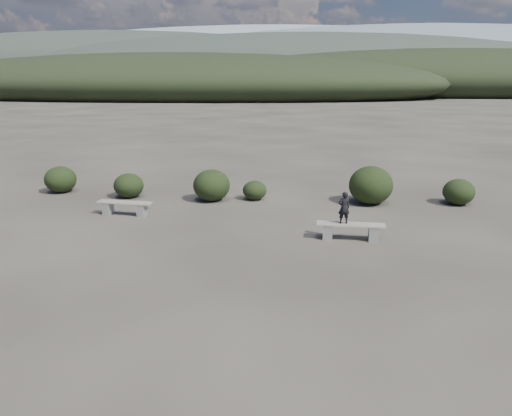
{
  "coord_description": "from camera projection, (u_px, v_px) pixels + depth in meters",
  "views": [
    {
      "loc": [
        1.47,
        -10.04,
        4.79
      ],
      "look_at": [
        0.3,
        3.5,
        1.1
      ],
      "focal_mm": 35.0,
      "sensor_mm": 36.0,
      "label": 1
    }
  ],
  "objects": [
    {
      "name": "shrub_b",
      "position": [
        212.0,
        185.0,
        19.18
      ],
      "size": [
        1.42,
        1.42,
        1.22
      ],
      "primitive_type": "ellipsoid",
      "color": "black",
      "rests_on": "ground"
    },
    {
      "name": "shrub_f",
      "position": [
        60.0,
        179.0,
        20.57
      ],
      "size": [
        1.28,
        1.28,
        1.08
      ],
      "primitive_type": "ellipsoid",
      "color": "black",
      "rests_on": "ground"
    },
    {
      "name": "shrub_d",
      "position": [
        371.0,
        185.0,
        18.7
      ],
      "size": [
        1.64,
        1.64,
        1.44
      ],
      "primitive_type": "ellipsoid",
      "color": "black",
      "rests_on": "ground"
    },
    {
      "name": "bench_right",
      "position": [
        351.0,
        230.0,
        14.72
      ],
      "size": [
        2.02,
        0.53,
        0.5
      ],
      "rotation": [
        0.0,
        0.0,
        -0.06
      ],
      "color": "gray",
      "rests_on": "ground"
    },
    {
      "name": "shrub_c",
      "position": [
        255.0,
        190.0,
        19.4
      ],
      "size": [
        0.94,
        0.94,
        0.75
      ],
      "primitive_type": "ellipsoid",
      "color": "black",
      "rests_on": "ground"
    },
    {
      "name": "bench_left",
      "position": [
        125.0,
        207.0,
        17.29
      ],
      "size": [
        1.96,
        0.62,
        0.48
      ],
      "rotation": [
        0.0,
        0.0,
        -0.12
      ],
      "color": "gray",
      "rests_on": "ground"
    },
    {
      "name": "shrub_e",
      "position": [
        459.0,
        192.0,
        18.66
      ],
      "size": [
        1.16,
        1.16,
        0.97
      ],
      "primitive_type": "ellipsoid",
      "color": "black",
      "rests_on": "ground"
    },
    {
      "name": "shrub_a",
      "position": [
        129.0,
        185.0,
        19.74
      ],
      "size": [
        1.18,
        1.18,
        0.96
      ],
      "primitive_type": "ellipsoid",
      "color": "black",
      "rests_on": "ground"
    },
    {
      "name": "seated_person",
      "position": [
        344.0,
        208.0,
        14.57
      ],
      "size": [
        0.39,
        0.3,
        0.96
      ],
      "primitive_type": "imported",
      "rotation": [
        0.0,
        0.0,
        3.36
      ],
      "color": "black",
      "rests_on": "bench_right"
    },
    {
      "name": "mountain_ridges",
      "position": [
        287.0,
        64.0,
        334.83
      ],
      "size": [
        500.0,
        400.0,
        56.0
      ],
      "color": "black",
      "rests_on": "ground"
    },
    {
      "name": "ground",
      "position": [
        229.0,
        297.0,
        11.03
      ],
      "size": [
        1200.0,
        1200.0,
        0.0
      ],
      "primitive_type": "plane",
      "color": "#322D27",
      "rests_on": "ground"
    }
  ]
}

